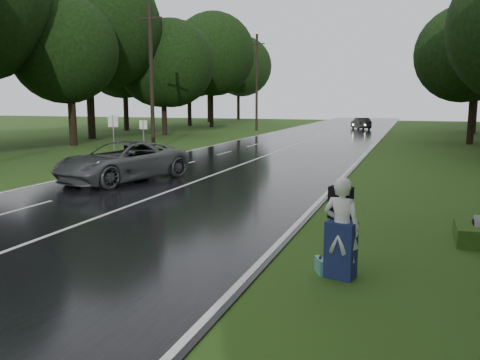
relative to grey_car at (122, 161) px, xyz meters
The scene contains 16 objects.
ground 8.50m from the grey_car, 68.73° to the right, with size 160.00×160.00×0.00m, color #284614.
road 12.53m from the grey_car, 75.79° to the left, with size 12.00×140.00×0.04m, color black.
lane_center 12.53m from the grey_car, 75.79° to the left, with size 0.12×140.00×0.01m, color silver.
grey_car is the anchor object (origin of this frame).
far_car 43.60m from the grey_car, 82.52° to the left, with size 1.45×4.17×1.37m, color black.
hitchhiker 13.80m from the grey_car, 39.74° to the right, with size 0.84×0.79×2.03m.
suitcase 13.43m from the grey_car, 40.52° to the right, with size 0.13×0.44×0.32m, color teal.
utility_pole_mid 13.65m from the grey_car, 113.50° to the left, with size 1.80×0.28×9.96m, color black, non-canonical shape.
utility_pole_far 37.06m from the grey_car, 98.43° to the left, with size 1.80×0.28×10.81m, color black, non-canonical shape.
road_sign_a 7.07m from the grey_car, 126.06° to the left, with size 0.64×0.10×2.65m, color white, non-canonical shape.
road_sign_b 9.92m from the grey_car, 114.73° to the left, with size 0.54×0.10×2.25m, color white, non-canonical shape.
tree_left_d 19.25m from the grey_car, 133.59° to the left, with size 8.14×8.14×12.71m, color black, non-canonical shape.
tree_left_e 29.05m from the grey_car, 114.24° to the left, with size 7.41×7.41×11.59m, color black, non-canonical shape.
tree_left_f 44.18m from the grey_car, 107.53° to the left, with size 10.18×10.18×15.91m, color black, non-canonical shape.
tree_right_e 30.00m from the grey_car, 57.61° to the left, with size 8.08×8.08×12.63m, color black, non-canonical shape.
tree_right_f 43.44m from the grey_car, 65.99° to the left, with size 9.26×9.26×14.48m, color black, non-canonical shape.
Camera 1 is at (8.82, -10.61, 3.51)m, focal length 37.36 mm.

